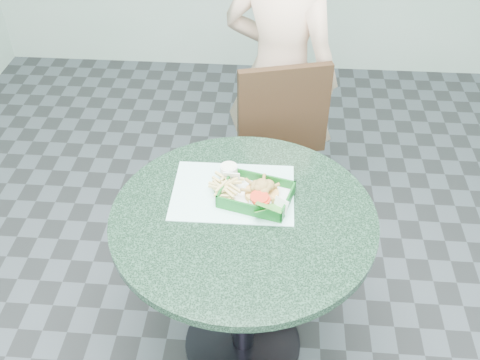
# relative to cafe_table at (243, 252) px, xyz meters

# --- Properties ---
(floor) EXTENTS (4.00, 5.00, 0.02)m
(floor) POSITION_rel_cafe_table_xyz_m (0.00, 0.00, -0.58)
(floor) COLOR #303335
(floor) RESTS_ON ground
(cafe_table) EXTENTS (0.93, 0.93, 0.75)m
(cafe_table) POSITION_rel_cafe_table_xyz_m (0.00, 0.00, 0.00)
(cafe_table) COLOR black
(cafe_table) RESTS_ON floor
(dining_chair) EXTENTS (0.42, 0.42, 0.93)m
(dining_chair) POSITION_rel_cafe_table_xyz_m (0.13, 0.66, -0.05)
(dining_chair) COLOR black
(dining_chair) RESTS_ON floor
(diner_person) EXTENTS (0.69, 0.58, 1.62)m
(diner_person) POSITION_rel_cafe_table_xyz_m (0.10, 0.95, 0.23)
(diner_person) COLOR #D0AB8F
(diner_person) RESTS_ON floor
(placemat) EXTENTS (0.44, 0.33, 0.00)m
(placemat) POSITION_rel_cafe_table_xyz_m (-0.05, 0.11, 0.17)
(placemat) COLOR #B3F2EB
(placemat) RESTS_ON cafe_table
(food_basket) EXTENTS (0.24, 0.18, 0.05)m
(food_basket) POSITION_rel_cafe_table_xyz_m (0.04, 0.08, 0.19)
(food_basket) COLOR #0E591A
(food_basket) RESTS_ON placemat
(crab_sandwich) EXTENTS (0.12, 0.12, 0.07)m
(crab_sandwich) POSITION_rel_cafe_table_xyz_m (0.06, 0.09, 0.22)
(crab_sandwich) COLOR gold
(crab_sandwich) RESTS_ON food_basket
(fries_pile) EXTENTS (0.13, 0.14, 0.04)m
(fries_pile) POSITION_rel_cafe_table_xyz_m (-0.07, 0.07, 0.21)
(fries_pile) COLOR #DDC470
(fries_pile) RESTS_ON food_basket
(sauce_ramekin) EXTENTS (0.06, 0.06, 0.04)m
(sauce_ramekin) POSITION_rel_cafe_table_xyz_m (-0.09, 0.15, 0.22)
(sauce_ramekin) COLOR white
(sauce_ramekin) RESTS_ON food_basket
(garnish_cup) EXTENTS (0.11, 0.11, 0.05)m
(garnish_cup) POSITION_rel_cafe_table_xyz_m (0.08, 0.02, 0.21)
(garnish_cup) COLOR silver
(garnish_cup) RESTS_ON food_basket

